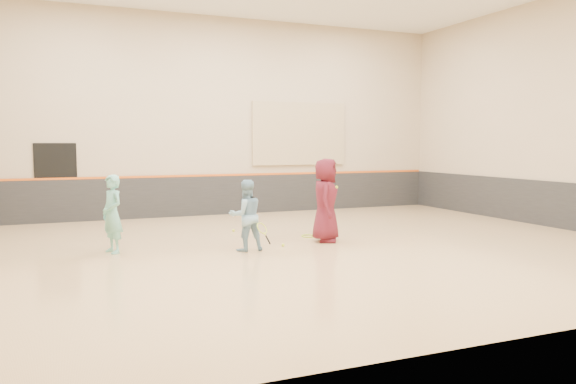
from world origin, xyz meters
name	(u,v)px	position (x,y,z in m)	size (l,w,h in m)	color
room	(291,210)	(0.00, 0.00, 0.81)	(15.04, 12.04, 6.22)	tan
wainscot_back	(215,195)	(0.00, 5.97, 0.60)	(14.90, 0.04, 1.20)	#232326
wainscot_right	(556,205)	(7.47, 0.00, 0.60)	(0.04, 11.90, 1.20)	#232326
accent_stripe	(215,175)	(0.00, 5.96, 1.22)	(14.90, 0.03, 0.06)	#D85914
acoustic_panel	(299,134)	(2.80, 5.95, 2.50)	(3.20, 0.08, 2.00)	tan
doorway	(56,183)	(-4.50, 5.98, 1.10)	(1.10, 0.05, 2.20)	black
girl	(112,214)	(-3.48, 0.93, 0.79)	(0.57, 0.38, 1.57)	#71C4B7
instructor	(246,215)	(-0.95, 0.11, 0.73)	(0.71, 0.55, 1.46)	#7FABC5
young_man	(326,200)	(1.04, 0.46, 0.93)	(0.91, 0.59, 1.86)	#551421
held_racket	(262,228)	(-0.73, -0.25, 0.50)	(0.36, 0.36, 0.51)	#CAE632
spare_racket	(308,235)	(0.96, 1.21, 0.03)	(0.77, 0.77, 0.06)	#AAD62F
ball_under_racket	(283,245)	(-0.08, 0.24, 0.03)	(0.07, 0.07, 0.07)	#D7EE37
ball_in_hand	(337,187)	(1.20, 0.25, 1.23)	(0.07, 0.07, 0.07)	#DCEE37
ball_beside_spare	(234,230)	(-0.46, 2.58, 0.03)	(0.07, 0.07, 0.07)	#DDEE37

